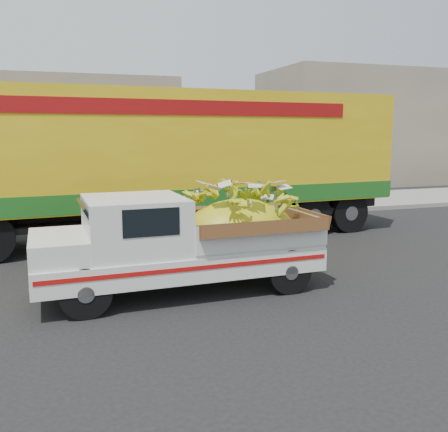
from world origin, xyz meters
name	(u,v)px	position (x,y,z in m)	size (l,w,h in m)	color
ground	(270,273)	(0.00, 0.00, 0.00)	(100.00, 100.00, 0.00)	black
curb	(190,218)	(0.00, 6.31, 0.07)	(60.00, 0.25, 0.15)	gray
sidewalk	(175,209)	(0.00, 8.41, 0.07)	(60.00, 4.00, 0.14)	gray
building_right	(389,128)	(14.00, 15.31, 3.00)	(14.00, 6.00, 6.00)	gray
pickup_truck	(200,239)	(-1.60, -0.55, 0.92)	(4.95, 1.94, 1.72)	black
semi_trailer	(178,158)	(-0.95, 3.86, 2.12)	(12.04, 3.22, 3.80)	black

